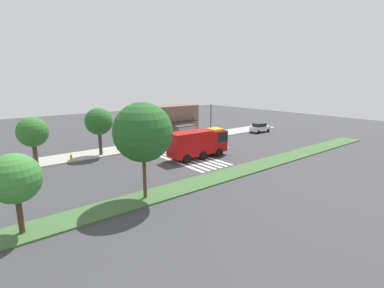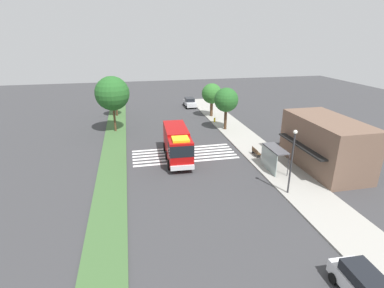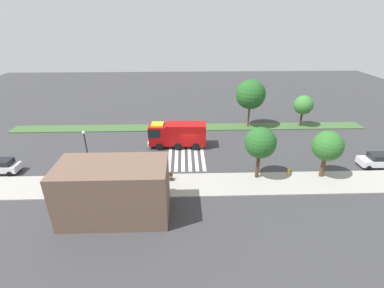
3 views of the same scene
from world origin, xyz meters
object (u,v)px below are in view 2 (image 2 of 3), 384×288
at_px(bus_stop_shelter, 272,155).
at_px(street_lamp, 292,157).
at_px(fire_truck, 177,143).
at_px(fire_hydrant, 215,120).
at_px(sidewalk_tree_west, 226,100).
at_px(median_tree_west, 112,93).
at_px(median_tree_far_west, 115,95).
at_px(parked_car_mid, 365,287).
at_px(sidewalk_tree_far_west, 212,94).
at_px(parked_car_west, 190,102).
at_px(bench_near_shelter, 256,152).

xyz_separation_m(bus_stop_shelter, street_lamp, (4.83, -0.69, 1.82)).
distance_m(fire_truck, fire_hydrant, 16.23).
relative_size(sidewalk_tree_west, median_tree_west, 0.78).
relative_size(bus_stop_shelter, street_lamp, 0.58).
xyz_separation_m(sidewalk_tree_west, median_tree_far_west, (-11.67, -16.32, -0.76)).
bearing_deg(parked_car_mid, sidewalk_tree_far_west, 178.85).
height_order(parked_car_mid, street_lamp, street_lamp).
relative_size(parked_car_west, parked_car_mid, 1.00).
bearing_deg(median_tree_west, fire_hydrant, 95.39).
bearing_deg(bench_near_shelter, fire_hydrant, -176.83).
height_order(fire_truck, parked_car_mid, fire_truck).
xyz_separation_m(parked_car_mid, fire_hydrant, (-34.93, 1.70, -0.42)).
bearing_deg(street_lamp, fire_hydrant, -179.76).
relative_size(sidewalk_tree_far_west, median_tree_far_west, 1.07).
bearing_deg(bench_near_shelter, fire_truck, -96.09).
distance_m(fire_truck, parked_car_mid, 22.25).
bearing_deg(fire_truck, parked_car_west, 167.42).
distance_m(street_lamp, median_tree_far_west, 35.08).
relative_size(parked_car_west, fire_hydrant, 6.14).
bearing_deg(street_lamp, fire_truck, -138.89).
bearing_deg(fire_truck, bus_stop_shelter, 63.86).
bearing_deg(bus_stop_shelter, median_tree_west, -136.10).
distance_m(sidewalk_tree_far_west, median_tree_west, 17.24).
distance_m(bench_near_shelter, sidewalk_tree_far_west, 18.88).
bearing_deg(parked_car_mid, street_lamp, 173.10).
bearing_deg(fire_hydrant, fire_truck, -31.60).
xyz_separation_m(fire_truck, parked_car_mid, (21.17, 6.77, -1.12)).
xyz_separation_m(bus_stop_shelter, median_tree_far_west, (-26.43, -16.61, 1.96)).
height_order(street_lamp, fire_hydrant, street_lamp).
height_order(parked_car_mid, bus_stop_shelter, bus_stop_shelter).
bearing_deg(median_tree_west, street_lamp, 35.78).
height_order(bench_near_shelter, sidewalk_tree_far_west, sidewalk_tree_far_west).
distance_m(fire_truck, median_tree_far_west, 22.74).
distance_m(bench_near_shelter, fire_hydrant, 14.78).
height_order(median_tree_far_west, fire_hydrant, median_tree_far_west).
relative_size(street_lamp, sidewalk_tree_far_west, 1.06).
bearing_deg(parked_car_mid, fire_truck, -160.17).
relative_size(fire_truck, fire_hydrant, 12.08).
xyz_separation_m(bench_near_shelter, median_tree_west, (-13.26, -16.64, 5.19)).
height_order(bench_near_shelter, fire_hydrant, bench_near_shelter).
bearing_deg(sidewalk_tree_far_west, median_tree_far_west, -103.36).
height_order(bus_stop_shelter, median_tree_west, median_tree_west).
relative_size(bus_stop_shelter, sidewalk_tree_west, 0.56).
height_order(median_tree_west, fire_hydrant, median_tree_west).
xyz_separation_m(fire_truck, parked_car_west, (-25.69, 6.77, -1.12)).
bearing_deg(fire_truck, median_tree_far_west, -158.88).
xyz_separation_m(street_lamp, median_tree_far_west, (-31.26, -15.92, 0.14)).
xyz_separation_m(parked_car_mid, sidewalk_tree_far_west, (-38.73, 2.20, 3.16)).
height_order(bus_stop_shelter, median_tree_far_west, median_tree_far_west).
bearing_deg(sidewalk_tree_west, bench_near_shelter, 1.68).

